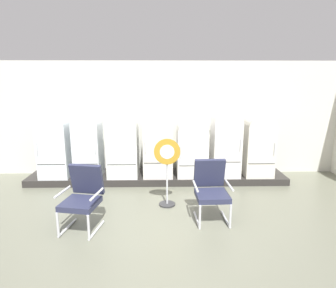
% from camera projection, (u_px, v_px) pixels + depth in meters
% --- Properties ---
extents(ground, '(12.00, 10.00, 0.05)m').
position_uv_depth(ground, '(154.00, 252.00, 4.33)').
color(ground, '#676858').
extents(back_wall, '(11.76, 0.12, 2.86)m').
position_uv_depth(back_wall, '(157.00, 118.00, 7.57)').
color(back_wall, silver).
rests_on(back_wall, ground).
extents(display_plinth, '(6.14, 0.95, 0.16)m').
position_uv_depth(display_plinth, '(157.00, 177.00, 7.25)').
color(display_plinth, '#2D2B29').
rests_on(display_plinth, ground).
extents(refrigerator_0, '(0.68, 0.63, 1.54)m').
position_uv_depth(refrigerator_0, '(54.00, 143.00, 6.88)').
color(refrigerator_0, white).
rests_on(refrigerator_0, display_plinth).
extents(refrigerator_1, '(0.60, 0.70, 1.52)m').
position_uv_depth(refrigerator_1, '(88.00, 143.00, 6.93)').
color(refrigerator_1, white).
rests_on(refrigerator_1, display_plinth).
extents(refrigerator_2, '(0.70, 0.69, 1.51)m').
position_uv_depth(refrigerator_2, '(123.00, 143.00, 6.95)').
color(refrigerator_2, white).
rests_on(refrigerator_2, display_plinth).
extents(refrigerator_3, '(0.68, 0.68, 1.60)m').
position_uv_depth(refrigerator_3, '(158.00, 141.00, 6.94)').
color(refrigerator_3, silver).
rests_on(refrigerator_3, display_plinth).
extents(refrigerator_4, '(0.71, 0.66, 1.40)m').
position_uv_depth(refrigerator_4, '(192.00, 146.00, 6.97)').
color(refrigerator_4, white).
rests_on(refrigerator_4, display_plinth).
extents(refrigerator_5, '(0.64, 0.68, 1.62)m').
position_uv_depth(refrigerator_5, '(226.00, 140.00, 6.97)').
color(refrigerator_5, white).
rests_on(refrigerator_5, display_plinth).
extents(refrigerator_6, '(0.66, 0.61, 1.50)m').
position_uv_depth(refrigerator_6, '(259.00, 143.00, 6.97)').
color(refrigerator_6, silver).
rests_on(refrigerator_6, display_plinth).
extents(armchair_left, '(0.70, 0.78, 1.05)m').
position_uv_depth(armchair_left, '(83.00, 195.00, 4.88)').
color(armchair_left, silver).
rests_on(armchair_left, ground).
extents(armchair_right, '(0.64, 0.71, 1.05)m').
position_uv_depth(armchair_right, '(211.00, 188.00, 5.20)').
color(armchair_right, silver).
rests_on(armchair_right, ground).
extents(sign_stand, '(0.50, 0.32, 1.34)m').
position_uv_depth(sign_stand, '(167.00, 172.00, 5.69)').
color(sign_stand, '#2D2D30').
rests_on(sign_stand, ground).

